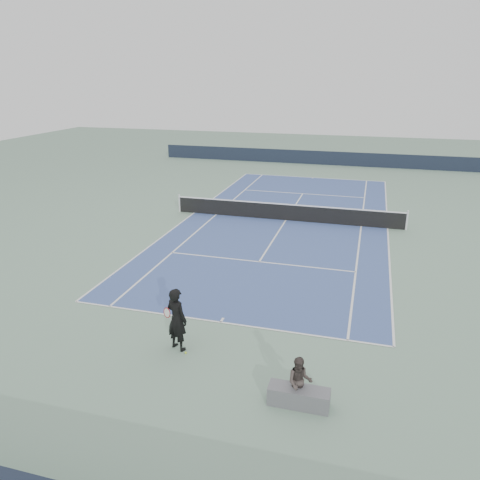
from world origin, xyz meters
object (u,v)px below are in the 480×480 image
(spectator_bench, at_px, (299,389))
(tennis_net, at_px, (286,212))
(tennis_player, at_px, (177,319))
(tennis_ball, at_px, (186,353))

(spectator_bench, bearing_deg, tennis_net, 101.56)
(tennis_net, distance_m, tennis_player, 13.71)
(tennis_ball, relative_size, spectator_bench, 0.04)
(tennis_net, height_order, tennis_player, tennis_player)
(tennis_net, bearing_deg, tennis_player, -93.14)
(tennis_net, distance_m, tennis_ball, 13.91)
(tennis_ball, bearing_deg, spectator_bench, -20.84)
(tennis_player, height_order, tennis_ball, tennis_player)
(tennis_net, relative_size, spectator_bench, 8.19)
(tennis_net, height_order, spectator_bench, spectator_bench)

